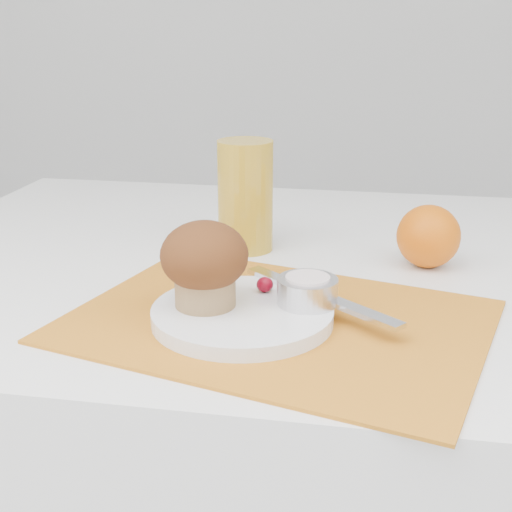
% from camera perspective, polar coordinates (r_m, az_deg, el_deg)
% --- Properties ---
extents(table, '(1.20, 0.80, 0.75)m').
position_cam_1_polar(table, '(1.13, 4.87, -18.57)').
color(table, white).
rests_on(table, ground).
extents(placemat, '(0.49, 0.41, 0.00)m').
position_cam_1_polar(placemat, '(0.76, 1.72, -5.22)').
color(placemat, orange).
rests_on(placemat, table).
extents(plate, '(0.24, 0.24, 0.02)m').
position_cam_1_polar(plate, '(0.75, -1.10, -4.71)').
color(plate, white).
rests_on(plate, placemat).
extents(ramekin, '(0.08, 0.08, 0.03)m').
position_cam_1_polar(ramekin, '(0.76, 4.14, -2.81)').
color(ramekin, silver).
rests_on(ramekin, plate).
extents(cream, '(0.06, 0.06, 0.01)m').
position_cam_1_polar(cream, '(0.75, 4.16, -1.84)').
color(cream, silver).
rests_on(cream, ramekin).
extents(raspberry_near, '(0.02, 0.02, 0.02)m').
position_cam_1_polar(raspberry_near, '(0.79, 0.71, -2.29)').
color(raspberry_near, '#58020E').
rests_on(raspberry_near, plate).
extents(raspberry_far, '(0.02, 0.02, 0.02)m').
position_cam_1_polar(raspberry_far, '(0.77, 2.86, -2.88)').
color(raspberry_far, '#60021A').
rests_on(raspberry_far, plate).
extents(butter_knife, '(0.18, 0.15, 0.01)m').
position_cam_1_polar(butter_knife, '(0.78, 5.10, -3.17)').
color(butter_knife, silver).
rests_on(butter_knife, plate).
extents(orange, '(0.08, 0.08, 0.08)m').
position_cam_1_polar(orange, '(0.94, 13.63, 1.54)').
color(orange, orange).
rests_on(orange, table).
extents(juice_glass, '(0.10, 0.10, 0.15)m').
position_cam_1_polar(juice_glass, '(0.98, -0.86, 4.83)').
color(juice_glass, gold).
rests_on(juice_glass, table).
extents(muffin, '(0.09, 0.09, 0.09)m').
position_cam_1_polar(muffin, '(0.74, -4.14, -0.48)').
color(muffin, '#A37D4F').
rests_on(muffin, plate).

